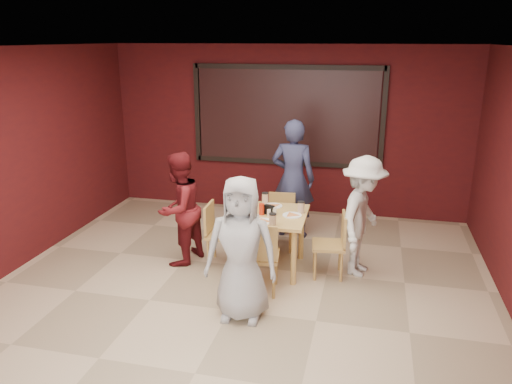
% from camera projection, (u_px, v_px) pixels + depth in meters
% --- Properties ---
extents(floor, '(7.00, 7.00, 0.00)m').
position_uv_depth(floor, '(230.00, 310.00, 5.53)').
color(floor, tan).
rests_on(floor, ground).
extents(window_blinds, '(3.00, 0.02, 1.50)m').
position_uv_depth(window_blinds, '(286.00, 116.00, 8.25)').
color(window_blinds, black).
extents(dining_table, '(0.98, 0.98, 0.91)m').
position_uv_depth(dining_table, '(268.00, 220.00, 6.35)').
color(dining_table, '#D9AD59').
rests_on(dining_table, floor).
extents(chair_front, '(0.48, 0.48, 0.90)m').
position_uv_depth(chair_front, '(259.00, 254.00, 5.75)').
color(chair_front, '#AD7F43').
rests_on(chair_front, floor).
extents(chair_back, '(0.41, 0.41, 0.78)m').
position_uv_depth(chair_back, '(281.00, 217.00, 7.11)').
color(chair_back, '#AD7F43').
rests_on(chair_back, floor).
extents(chair_left, '(0.42, 0.42, 0.83)m').
position_uv_depth(chair_left, '(218.00, 230.00, 6.57)').
color(chair_left, '#AD7F43').
rests_on(chair_left, floor).
extents(chair_right, '(0.45, 0.45, 0.83)m').
position_uv_depth(chair_right, '(334.00, 241.00, 6.21)').
color(chair_right, '#AD7F43').
rests_on(chair_right, floor).
extents(diner_front, '(0.79, 0.54, 1.57)m').
position_uv_depth(diner_front, '(241.00, 249.00, 5.19)').
color(diner_front, '#A8A8A8').
rests_on(diner_front, floor).
extents(diner_back, '(0.67, 0.45, 1.78)m').
position_uv_depth(diner_back, '(293.00, 179.00, 7.38)').
color(diner_back, '#303456').
rests_on(diner_back, floor).
extents(diner_left, '(0.75, 0.86, 1.50)m').
position_uv_depth(diner_left, '(179.00, 209.00, 6.52)').
color(diner_left, '#5E1116').
rests_on(diner_left, floor).
extents(diner_right, '(0.79, 1.10, 1.53)m').
position_uv_depth(diner_right, '(363.00, 217.00, 6.19)').
color(diner_right, silver).
rests_on(diner_right, floor).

